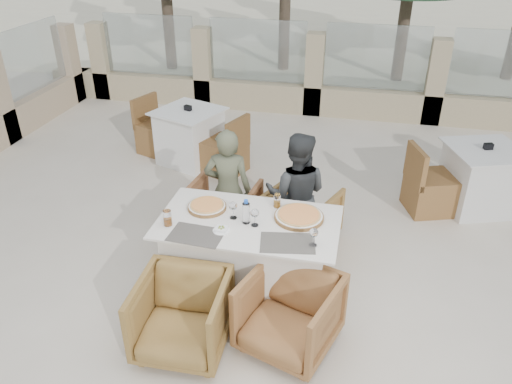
% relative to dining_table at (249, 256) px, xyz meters
% --- Properties ---
extents(ground, '(80.00, 80.00, 0.00)m').
position_rel_dining_table_xyz_m(ground, '(-0.01, 0.07, -0.39)').
color(ground, beige).
rests_on(ground, ground).
extents(sand_patch, '(30.00, 16.00, 0.01)m').
position_rel_dining_table_xyz_m(sand_patch, '(-0.01, 14.07, -0.38)').
color(sand_patch, '#F9F2CC').
rests_on(sand_patch, ground).
extents(perimeter_wall_far, '(10.00, 0.34, 1.60)m').
position_rel_dining_table_xyz_m(perimeter_wall_far, '(-0.01, 4.87, 0.42)').
color(perimeter_wall_far, tan).
rests_on(perimeter_wall_far, ground).
extents(dining_table, '(1.60, 0.90, 0.77)m').
position_rel_dining_table_xyz_m(dining_table, '(0.00, 0.00, 0.00)').
color(dining_table, silver).
rests_on(dining_table, ground).
extents(placemat_near_left, '(0.47, 0.33, 0.00)m').
position_rel_dining_table_xyz_m(placemat_near_left, '(-0.38, -0.31, 0.39)').
color(placemat_near_left, '#544F48').
rests_on(placemat_near_left, dining_table).
extents(placemat_near_right, '(0.49, 0.37, 0.00)m').
position_rel_dining_table_xyz_m(placemat_near_right, '(0.39, -0.25, 0.39)').
color(placemat_near_right, '#59544D').
rests_on(placemat_near_right, dining_table).
extents(pizza_left, '(0.45, 0.45, 0.05)m').
position_rel_dining_table_xyz_m(pizza_left, '(-0.42, 0.12, 0.41)').
color(pizza_left, orange).
rests_on(pizza_left, dining_table).
extents(pizza_right, '(0.44, 0.44, 0.06)m').
position_rel_dining_table_xyz_m(pizza_right, '(0.43, 0.14, 0.41)').
color(pizza_right, orange).
rests_on(pizza_right, dining_table).
extents(water_bottle, '(0.08, 0.08, 0.23)m').
position_rel_dining_table_xyz_m(water_bottle, '(-0.01, -0.03, 0.50)').
color(water_bottle, '#AAC7DF').
rests_on(water_bottle, dining_table).
extents(wine_glass_centre, '(0.08, 0.08, 0.18)m').
position_rel_dining_table_xyz_m(wine_glass_centre, '(-0.14, 0.02, 0.48)').
color(wine_glass_centre, white).
rests_on(wine_glass_centre, dining_table).
extents(wine_glass_near, '(0.08, 0.08, 0.18)m').
position_rel_dining_table_xyz_m(wine_glass_near, '(0.07, -0.05, 0.48)').
color(wine_glass_near, silver).
rests_on(wine_glass_near, dining_table).
extents(wine_glass_corner, '(0.09, 0.09, 0.18)m').
position_rel_dining_table_xyz_m(wine_glass_corner, '(0.60, -0.24, 0.48)').
color(wine_glass_corner, silver).
rests_on(wine_glass_corner, dining_table).
extents(beer_glass_left, '(0.10, 0.10, 0.14)m').
position_rel_dining_table_xyz_m(beer_glass_left, '(-0.67, -0.21, 0.46)').
color(beer_glass_left, '#BF681A').
rests_on(beer_glass_left, dining_table).
extents(beer_glass_right, '(0.08, 0.08, 0.13)m').
position_rel_dining_table_xyz_m(beer_glass_right, '(0.20, 0.30, 0.45)').
color(beer_glass_right, orange).
rests_on(beer_glass_right, dining_table).
extents(olive_dish, '(0.15, 0.15, 0.04)m').
position_rel_dining_table_xyz_m(olive_dish, '(-0.19, -0.20, 0.41)').
color(olive_dish, white).
rests_on(olive_dish, dining_table).
extents(armchair_far_left, '(0.79, 0.81, 0.66)m').
position_rel_dining_table_xyz_m(armchair_far_left, '(-0.48, 0.76, -0.05)').
color(armchair_far_left, '#935B35').
rests_on(armchair_far_left, ground).
extents(armchair_far_right, '(0.87, 0.88, 0.62)m').
position_rel_dining_table_xyz_m(armchair_far_right, '(0.37, 0.95, -0.08)').
color(armchair_far_right, olive).
rests_on(armchair_far_right, ground).
extents(armchair_near_left, '(0.72, 0.74, 0.66)m').
position_rel_dining_table_xyz_m(armchair_near_left, '(-0.35, -0.82, -0.06)').
color(armchair_near_left, olive).
rests_on(armchair_near_left, ground).
extents(armchair_near_right, '(0.90, 0.91, 0.66)m').
position_rel_dining_table_xyz_m(armchair_near_right, '(0.48, -0.60, -0.05)').
color(armchair_near_right, '#916034').
rests_on(armchair_near_right, ground).
extents(diner_left, '(0.52, 0.38, 1.33)m').
position_rel_dining_table_xyz_m(diner_left, '(-0.38, 0.69, 0.28)').
color(diner_left, '#555941').
rests_on(diner_left, ground).
extents(diner_right, '(0.66, 0.52, 1.33)m').
position_rel_dining_table_xyz_m(diner_right, '(0.31, 0.74, 0.28)').
color(diner_right, '#333638').
rests_on(diner_right, ground).
extents(bg_table_a, '(1.82, 1.33, 0.77)m').
position_rel_dining_table_xyz_m(bg_table_a, '(-1.46, 2.54, 0.00)').
color(bg_table_a, white).
rests_on(bg_table_a, ground).
extents(bg_table_b, '(1.82, 1.31, 0.77)m').
position_rel_dining_table_xyz_m(bg_table_b, '(2.33, 2.09, 0.00)').
color(bg_table_b, silver).
rests_on(bg_table_b, ground).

